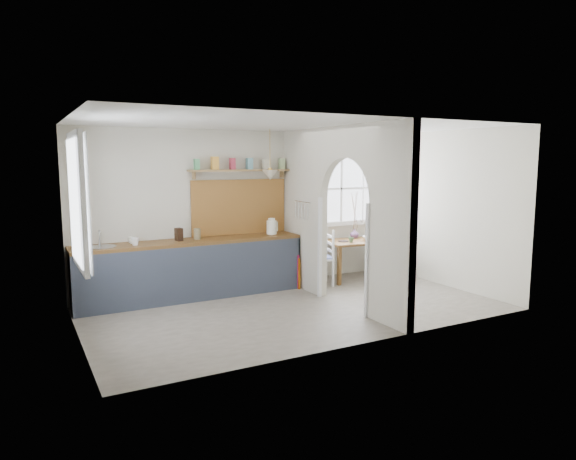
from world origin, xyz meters
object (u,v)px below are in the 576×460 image
chair_left (318,257)px  vase (354,234)px  kettle (272,226)px  dining_table (356,260)px  chair_right (390,252)px

chair_left → vase: 1.03m
kettle → vase: bearing=10.1°
dining_table → kettle: size_ratio=4.20×
vase → chair_right: bearing=-17.3°
dining_table → kettle: (-1.60, 0.17, 0.68)m
chair_right → dining_table: bearing=111.1°
chair_left → kettle: 0.98m
dining_table → chair_right: size_ratio=1.34×
chair_left → kettle: kettle is taller
chair_right → vase: (-0.68, 0.21, 0.37)m
kettle → dining_table: bearing=1.8°
chair_right → kettle: size_ratio=3.13×
dining_table → vase: vase is taller
vase → dining_table: bearing=-117.4°
chair_left → chair_right: 1.62m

